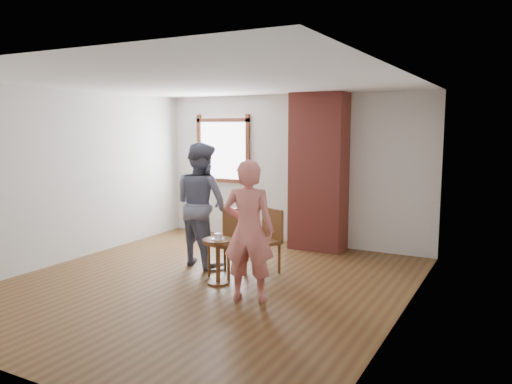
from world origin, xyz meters
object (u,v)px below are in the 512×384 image
dining_chair_left (230,238)px  man (201,204)px  dining_chair_right (266,237)px  person_pink (249,231)px  side_table (218,254)px  stoneware_crock (232,227)px

dining_chair_left → man: (-0.64, 0.24, 0.40)m
dining_chair_right → person_pink: 1.21m
dining_chair_left → side_table: dining_chair_left is taller
stoneware_crock → person_pink: (1.82, -2.64, 0.61)m
man → person_pink: (1.36, -1.01, -0.07)m
stoneware_crock → dining_chair_left: bearing=-59.7°
man → person_pink: bearing=159.7°
side_table → dining_chair_left: bearing=100.3°
stoneware_crock → dining_chair_right: size_ratio=0.52×
dining_chair_left → dining_chair_right: 0.52m
stoneware_crock → side_table: size_ratio=0.78×
dining_chair_left → man: size_ratio=0.50×
dining_chair_left → person_pink: bearing=-39.1°
man → person_pink: 1.70m
side_table → person_pink: bearing=-27.3°
stoneware_crock → person_pink: bearing=-55.4°
dining_chair_right → man: 1.11m
dining_chair_left → side_table: size_ratio=1.53×
man → person_pink: size_ratio=1.08×
person_pink → dining_chair_right: bearing=-88.5°
side_table → man: size_ratio=0.33×
side_table → man: (-0.72, 0.68, 0.51)m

